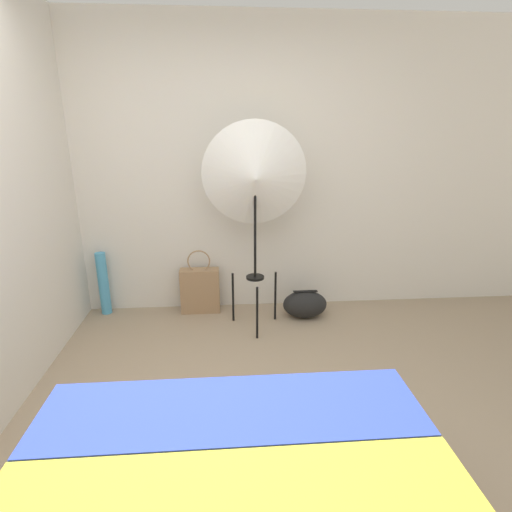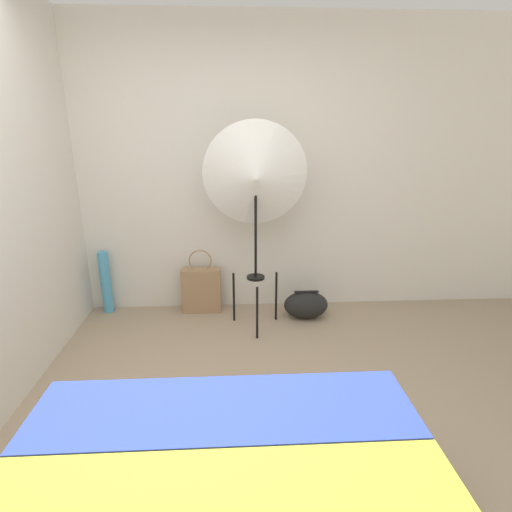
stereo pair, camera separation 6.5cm
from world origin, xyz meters
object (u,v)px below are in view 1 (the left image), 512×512
object	(u,v)px
photo_umbrella	(255,178)
tote_bag	(200,290)
paper_roll	(104,284)
duffel_bag	(305,304)

from	to	relation	value
photo_umbrella	tote_bag	bearing A→B (deg)	146.40
photo_umbrella	paper_roll	bearing A→B (deg)	165.36
tote_bag	duffel_bag	xyz separation A→B (m)	(0.97, -0.19, -0.09)
photo_umbrella	duffel_bag	xyz separation A→B (m)	(0.47, 0.14, -1.18)
photo_umbrella	tote_bag	distance (m)	1.24
photo_umbrella	duffel_bag	size ratio (longest dim) A/B	4.33
tote_bag	paper_roll	xyz separation A→B (m)	(-0.89, 0.03, 0.08)
duffel_bag	photo_umbrella	bearing A→B (deg)	-163.87
tote_bag	duffel_bag	world-z (taller)	tote_bag
photo_umbrella	tote_bag	world-z (taller)	photo_umbrella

